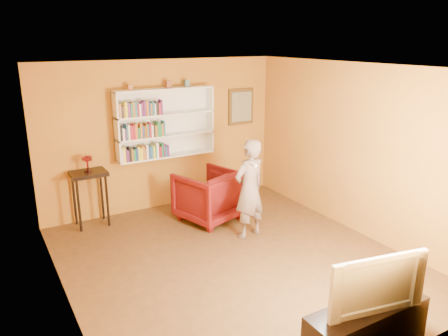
{
  "coord_description": "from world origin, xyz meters",
  "views": [
    {
      "loc": [
        -2.92,
        -4.78,
        3.06
      ],
      "look_at": [
        0.27,
        0.75,
        1.14
      ],
      "focal_mm": 35.0,
      "sensor_mm": 36.0,
      "label": 1
    }
  ],
  "objects_px": {
    "ruby_lustre": "(87,160)",
    "armchair": "(209,196)",
    "console_table": "(89,181)",
    "television": "(371,280)",
    "person": "(249,189)",
    "bookshelf": "(164,123)",
    "tv_cabinet": "(366,328)"
  },
  "relations": [
    {
      "from": "bookshelf",
      "to": "television",
      "type": "relative_size",
      "value": 1.71
    },
    {
      "from": "console_table",
      "to": "ruby_lustre",
      "type": "bearing_deg",
      "value": -45.0
    },
    {
      "from": "ruby_lustre",
      "to": "console_table",
      "type": "bearing_deg",
      "value": 135.0
    },
    {
      "from": "person",
      "to": "television",
      "type": "height_order",
      "value": "person"
    },
    {
      "from": "person",
      "to": "television",
      "type": "relative_size",
      "value": 1.51
    },
    {
      "from": "bookshelf",
      "to": "tv_cabinet",
      "type": "xyz_separation_m",
      "value": [
        0.2,
        -4.66,
        -1.35
      ]
    },
    {
      "from": "bookshelf",
      "to": "person",
      "type": "relative_size",
      "value": 1.13
    },
    {
      "from": "bookshelf",
      "to": "tv_cabinet",
      "type": "bearing_deg",
      "value": -87.52
    },
    {
      "from": "armchair",
      "to": "television",
      "type": "relative_size",
      "value": 0.91
    },
    {
      "from": "console_table",
      "to": "armchair",
      "type": "relative_size",
      "value": 0.98
    },
    {
      "from": "console_table",
      "to": "tv_cabinet",
      "type": "bearing_deg",
      "value": -70.01
    },
    {
      "from": "bookshelf",
      "to": "armchair",
      "type": "xyz_separation_m",
      "value": [
        0.38,
        -0.94,
        -1.16
      ]
    },
    {
      "from": "ruby_lustre",
      "to": "person",
      "type": "distance_m",
      "value": 2.68
    },
    {
      "from": "person",
      "to": "ruby_lustre",
      "type": "bearing_deg",
      "value": -50.79
    },
    {
      "from": "bookshelf",
      "to": "television",
      "type": "distance_m",
      "value": 4.73
    },
    {
      "from": "ruby_lustre",
      "to": "television",
      "type": "bearing_deg",
      "value": -70.01
    },
    {
      "from": "console_table",
      "to": "television",
      "type": "height_order",
      "value": "television"
    },
    {
      "from": "bookshelf",
      "to": "armchair",
      "type": "distance_m",
      "value": 1.54
    },
    {
      "from": "ruby_lustre",
      "to": "person",
      "type": "relative_size",
      "value": 0.17
    },
    {
      "from": "ruby_lustre",
      "to": "person",
      "type": "bearing_deg",
      "value": -39.34
    },
    {
      "from": "tv_cabinet",
      "to": "television",
      "type": "distance_m",
      "value": 0.55
    },
    {
      "from": "armchair",
      "to": "person",
      "type": "xyz_separation_m",
      "value": [
        0.24,
        -0.91,
        0.36
      ]
    },
    {
      "from": "person",
      "to": "tv_cabinet",
      "type": "height_order",
      "value": "person"
    },
    {
      "from": "console_table",
      "to": "ruby_lustre",
      "type": "xyz_separation_m",
      "value": [
        0.0,
        -0.0,
        0.36
      ]
    },
    {
      "from": "person",
      "to": "tv_cabinet",
      "type": "relative_size",
      "value": 1.17
    },
    {
      "from": "console_table",
      "to": "television",
      "type": "relative_size",
      "value": 0.9
    },
    {
      "from": "ruby_lustre",
      "to": "tv_cabinet",
      "type": "bearing_deg",
      "value": -70.01
    },
    {
      "from": "console_table",
      "to": "ruby_lustre",
      "type": "distance_m",
      "value": 0.36
    },
    {
      "from": "console_table",
      "to": "bookshelf",
      "type": "bearing_deg",
      "value": 6.34
    },
    {
      "from": "ruby_lustre",
      "to": "armchair",
      "type": "distance_m",
      "value": 2.1
    },
    {
      "from": "television",
      "to": "ruby_lustre",
      "type": "bearing_deg",
      "value": 120.9
    },
    {
      "from": "ruby_lustre",
      "to": "television",
      "type": "distance_m",
      "value": 4.8
    }
  ]
}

